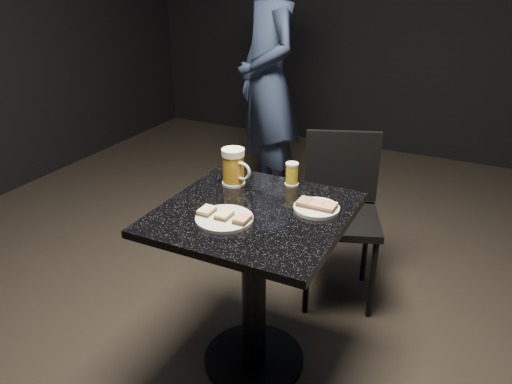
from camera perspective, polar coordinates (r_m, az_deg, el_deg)
floor at (r=2.34m, az=-0.23°, el=-18.69°), size 6.00×6.00×0.00m
plate_large at (r=1.84m, az=-3.64°, el=-3.08°), size 0.21×0.21×0.01m
plate_small at (r=1.92m, az=6.94°, el=-1.86°), size 0.18×0.18×0.01m
patron at (r=3.43m, az=1.37°, el=12.40°), size 0.75×0.74×1.75m
table at (r=2.03m, az=-0.25°, el=-8.24°), size 0.70×0.70×0.75m
beer_mug at (r=2.10m, az=-2.55°, el=2.88°), size 0.14×0.10×0.16m
beer_tumbler at (r=2.12m, az=4.13°, el=2.07°), size 0.06×0.06×0.10m
chair at (r=2.55m, az=9.65°, el=-1.60°), size 0.48×0.48×0.86m
canapes_on_plate_large at (r=1.83m, az=-3.65°, el=-2.63°), size 0.20×0.07×0.02m
canapes_on_plate_small at (r=1.92m, az=6.96°, el=-1.42°), size 0.15×0.07×0.02m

